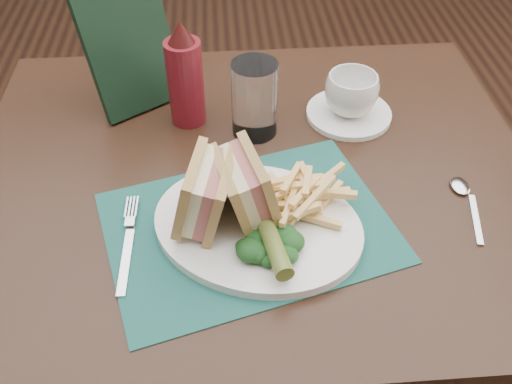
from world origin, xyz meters
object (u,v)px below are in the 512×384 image
at_px(placemat, 249,227).
at_px(sandwich_half_a, 190,191).
at_px(saucer, 349,114).
at_px(coffee_cup, 351,94).
at_px(sandwich_half_b, 232,190).
at_px(table_main, 254,307).
at_px(check_presenter, 128,39).
at_px(ketchup_bottle, 185,74).
at_px(plate, 258,226).
at_px(drinking_glass, 255,99).

distance_m(placemat, sandwich_half_a, 0.11).
bearing_deg(saucer, coffee_cup, 0.00).
distance_m(placemat, coffee_cup, 0.32).
xyz_separation_m(sandwich_half_a, sandwich_half_b, (0.06, -0.00, 0.00)).
height_order(table_main, saucer, saucer).
xyz_separation_m(placemat, check_presenter, (-0.18, 0.34, 0.12)).
bearing_deg(saucer, sandwich_half_a, -137.66).
xyz_separation_m(table_main, ketchup_bottle, (-0.10, 0.14, 0.47)).
bearing_deg(coffee_cup, check_presenter, 168.15).
height_order(table_main, sandwich_half_b, sandwich_half_b).
xyz_separation_m(coffee_cup, check_presenter, (-0.38, 0.08, 0.08)).
relative_size(placemat, ketchup_bottle, 2.13).
xyz_separation_m(placemat, coffee_cup, (0.19, 0.26, 0.05)).
xyz_separation_m(sandwich_half_a, ketchup_bottle, (-0.01, 0.26, 0.02)).
distance_m(plate, sandwich_half_a, 0.11).
distance_m(sandwich_half_a, coffee_cup, 0.37).
xyz_separation_m(table_main, sandwich_half_a, (-0.09, -0.12, 0.45)).
relative_size(coffee_cup, check_presenter, 0.37).
relative_size(plate, saucer, 2.00).
relative_size(plate, ketchup_bottle, 1.61).
bearing_deg(check_presenter, placemat, -95.25).
distance_m(sandwich_half_b, check_presenter, 0.37).
xyz_separation_m(plate, ketchup_bottle, (-0.10, 0.27, 0.08)).
relative_size(placemat, saucer, 2.65).
bearing_deg(coffee_cup, ketchup_bottle, 177.73).
distance_m(saucer, coffee_cup, 0.04).
bearing_deg(check_presenter, ketchup_bottle, -69.42).
relative_size(sandwich_half_b, check_presenter, 0.43).
relative_size(table_main, saucer, 6.00).
relative_size(coffee_cup, ketchup_bottle, 0.50).
relative_size(ketchup_bottle, check_presenter, 0.74).
bearing_deg(saucer, sandwich_half_b, -130.82).
relative_size(sandwich_half_b, drinking_glass, 0.83).
relative_size(plate, sandwich_half_a, 2.80).
bearing_deg(coffee_cup, drinking_glass, -170.00).
relative_size(sandwich_half_a, check_presenter, 0.42).
distance_m(table_main, sandwich_half_a, 0.47).
height_order(placemat, drinking_glass, drinking_glass).
bearing_deg(sandwich_half_b, placemat, -28.27).
bearing_deg(sandwich_half_b, drinking_glass, 64.22).
bearing_deg(sandwich_half_a, plate, 3.69).
height_order(table_main, drinking_glass, drinking_glass).
height_order(sandwich_half_b, saucer, sandwich_half_b).
height_order(sandwich_half_b, check_presenter, check_presenter).
bearing_deg(table_main, coffee_cup, 36.53).
relative_size(sandwich_half_a, coffee_cup, 1.16).
xyz_separation_m(table_main, saucer, (0.18, 0.13, 0.38)).
height_order(coffee_cup, check_presenter, check_presenter).
distance_m(table_main, check_presenter, 0.58).
height_order(sandwich_half_a, drinking_glass, drinking_glass).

